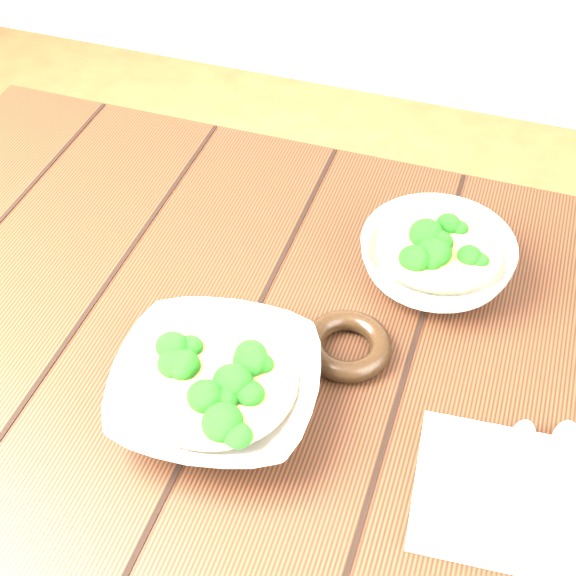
{
  "coord_description": "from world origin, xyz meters",
  "views": [
    {
      "loc": [
        0.23,
        -0.59,
        1.49
      ],
      "look_at": [
        0.02,
        0.04,
        0.8
      ],
      "focal_mm": 50.0,
      "sensor_mm": 36.0,
      "label": 1
    }
  ],
  "objects_px": {
    "table": "(262,396)",
    "trivet": "(347,346)",
    "soup_bowl_front": "(216,387)",
    "napkin": "(513,497)",
    "soup_bowl_back": "(436,259)"
  },
  "relations": [
    {
      "from": "napkin",
      "to": "trivet",
      "type": "bearing_deg",
      "value": 142.92
    },
    {
      "from": "soup_bowl_back",
      "to": "napkin",
      "type": "bearing_deg",
      "value": -64.3
    },
    {
      "from": "table",
      "to": "napkin",
      "type": "relative_size",
      "value": 6.01
    },
    {
      "from": "trivet",
      "to": "soup_bowl_front",
      "type": "bearing_deg",
      "value": -134.81
    },
    {
      "from": "trivet",
      "to": "soup_bowl_back",
      "type": "bearing_deg",
      "value": 65.47
    },
    {
      "from": "table",
      "to": "trivet",
      "type": "bearing_deg",
      "value": 5.72
    },
    {
      "from": "table",
      "to": "soup_bowl_back",
      "type": "height_order",
      "value": "soup_bowl_back"
    },
    {
      "from": "soup_bowl_front",
      "to": "trivet",
      "type": "xyz_separation_m",
      "value": [
        0.12,
        0.12,
        -0.02
      ]
    },
    {
      "from": "soup_bowl_front",
      "to": "napkin",
      "type": "bearing_deg",
      "value": -2.65
    },
    {
      "from": "trivet",
      "to": "napkin",
      "type": "relative_size",
      "value": 0.53
    },
    {
      "from": "table",
      "to": "soup_bowl_front",
      "type": "relative_size",
      "value": 4.66
    },
    {
      "from": "table",
      "to": "trivet",
      "type": "relative_size",
      "value": 11.26
    },
    {
      "from": "soup_bowl_front",
      "to": "napkin",
      "type": "distance_m",
      "value": 0.33
    },
    {
      "from": "soup_bowl_back",
      "to": "table",
      "type": "bearing_deg",
      "value": -136.45
    },
    {
      "from": "soup_bowl_front",
      "to": "table",
      "type": "bearing_deg",
      "value": 83.75
    }
  ]
}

